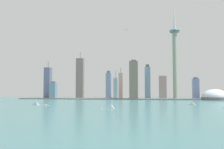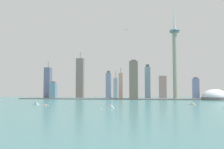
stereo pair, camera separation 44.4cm
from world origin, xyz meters
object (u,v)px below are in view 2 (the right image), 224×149
skyscraper_1 (109,86)px  airplane (127,29)px  skyscraper_7 (116,88)px  channel_buoy_2 (69,108)px  skyscraper_3 (48,83)px  stadium_dome (215,97)px  skyscraper_8 (134,80)px  skyscraper_4 (148,82)px  skyscraper_9 (80,78)px  skyscraper_2 (163,87)px  boat_0 (102,109)px  boat_1 (192,104)px  observation_tower (175,54)px  boat_2 (36,104)px  boat_5 (45,105)px  skyscraper_0 (196,89)px  skyscraper_5 (53,91)px  boat_3 (111,107)px  channel_buoy_0 (64,102)px  skyscraper_6 (121,86)px  channel_buoy_1 (144,108)px

skyscraper_1 → airplane: size_ratio=3.90×
skyscraper_7 → channel_buoy_2: bearing=-93.4°
skyscraper_3 → airplane: size_ratio=5.50×
stadium_dome → skyscraper_8: size_ratio=0.64×
skyscraper_4 → skyscraper_9: skyscraper_9 is taller
skyscraper_2 → boat_0: size_ratio=12.93×
skyscraper_8 → channel_buoy_2: bearing=-105.7°
boat_1 → observation_tower: bearing=134.7°
boat_1 → channel_buoy_2: (-235.66, -126.49, -0.62)m
observation_tower → skyscraper_7: observation_tower is taller
skyscraper_7 → airplane: (52.08, -140.36, 184.59)m
boat_2 → airplane: size_ratio=0.72×
skyscraper_3 → skyscraper_4: skyscraper_3 is taller
skyscraper_8 → boat_1: bearing=-59.1°
boat_5 → skyscraper_3: bearing=-63.9°
skyscraper_9 → boat_5: 380.67m
skyscraper_2 → skyscraper_4: (-54.38, -44.94, 16.05)m
boat_1 → boat_5: bearing=-121.3°
skyscraper_0 → boat_0: bearing=-119.3°
skyscraper_7 → boat_5: bearing=-102.8°
skyscraper_7 → channel_buoy_2: size_ratio=52.70×
observation_tower → skyscraper_5: (-415.95, -14.97, -122.87)m
skyscraper_1 → skyscraper_5: size_ratio=1.58×
boat_3 → boat_5: 144.24m
skyscraper_5 → skyscraper_9: bearing=30.2°
skyscraper_2 → boat_1: (36.71, -325.17, -38.73)m
skyscraper_2 → skyscraper_4: 72.35m
skyscraper_3 → channel_buoy_0: (144.17, -233.48, -54.14)m
skyscraper_2 → boat_0: 498.16m
skyscraper_0 → skyscraper_2: skyscraper_2 is taller
skyscraper_8 → skyscraper_9: size_ratio=0.76×
boat_3 → skyscraper_6: bearing=121.8°
skyscraper_1 → skyscraper_2: skyscraper_1 is taller
skyscraper_9 → boat_3: size_ratio=12.86×
skyscraper_3 → boat_3: 484.32m
skyscraper_0 → boat_1: (-65.65, -271.56, -33.08)m
observation_tower → skyscraper_3: observation_tower is taller
skyscraper_8 → boat_0: (-36.06, -380.27, -61.37)m
observation_tower → skyscraper_6: (-181.06, -3.23, -107.04)m
stadium_dome → skyscraper_5: skyscraper_5 is taller
skyscraper_3 → boat_1: skyscraper_3 is taller
stadium_dome → boat_5: stadium_dome is taller
skyscraper_6 → airplane: (25.48, -60.97, 178.23)m
skyscraper_0 → channel_buoy_1: size_ratio=43.11×
skyscraper_8 → skyscraper_9: 209.66m
stadium_dome → skyscraper_8: (-249.15, 0.08, 54.18)m
skyscraper_3 → skyscraper_7: bearing=15.2°
skyscraper_4 → boat_0: 443.81m
stadium_dome → airplane: (-268.69, -27.68, 214.03)m
skyscraper_0 → skyscraper_4: size_ratio=0.61×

